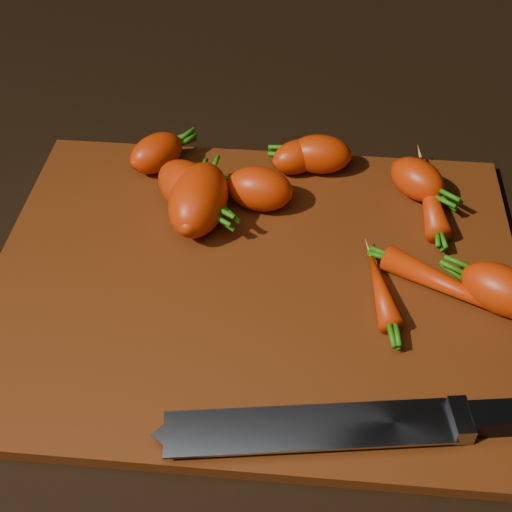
{
  "coord_description": "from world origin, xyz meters",
  "views": [
    {
      "loc": [
        0.04,
        -0.46,
        0.5
      ],
      "look_at": [
        0.0,
        0.01,
        0.03
      ],
      "focal_mm": 50.0,
      "sensor_mm": 36.0,
      "label": 1
    }
  ],
  "objects": [
    {
      "name": "carrot_5",
      "position": [
        0.03,
        0.17,
        0.03
      ],
      "size": [
        0.07,
        0.06,
        0.04
      ],
      "primitive_type": "ellipsoid",
      "rotation": [
        0.0,
        0.0,
        0.56
      ],
      "color": "red",
      "rests_on": "cutting_board"
    },
    {
      "name": "carrot_8",
      "position": [
        0.18,
        -0.01,
        0.02
      ],
      "size": [
        0.14,
        0.09,
        0.03
      ],
      "primitive_type": "ellipsoid",
      "rotation": [
        0.0,
        0.0,
        -0.53
      ],
      "color": "red",
      "rests_on": "cutting_board"
    },
    {
      "name": "knife",
      "position": [
        0.08,
        -0.16,
        0.02
      ],
      "size": [
        0.36,
        0.08,
        0.02
      ],
      "rotation": [
        0.0,
        0.0,
        0.15
      ],
      "color": "gray",
      "rests_on": "cutting_board"
    },
    {
      "name": "carrot_10",
      "position": [
        0.16,
        0.14,
        0.03
      ],
      "size": [
        0.07,
        0.07,
        0.04
      ],
      "primitive_type": "ellipsoid",
      "rotation": [
        0.0,
        0.0,
        5.49
      ],
      "color": "red",
      "rests_on": "cutting_board"
    },
    {
      "name": "carrot_4",
      "position": [
        0.06,
        0.17,
        0.03
      ],
      "size": [
        0.07,
        0.04,
        0.04
      ],
      "primitive_type": "ellipsoid",
      "rotation": [
        0.0,
        0.0,
        3.13
      ],
      "color": "red",
      "rests_on": "cutting_board"
    },
    {
      "name": "carrot_1",
      "position": [
        -0.0,
        0.1,
        0.04
      ],
      "size": [
        0.07,
        0.06,
        0.05
      ],
      "primitive_type": "ellipsoid",
      "rotation": [
        0.0,
        0.0,
        2.97
      ],
      "color": "red",
      "rests_on": "cutting_board"
    },
    {
      "name": "cutting_board",
      "position": [
        0.0,
        0.0,
        0.01
      ],
      "size": [
        0.5,
        0.4,
        0.01
      ],
      "primitive_type": "cube",
      "color": "#6C2E0F",
      "rests_on": "ground"
    },
    {
      "name": "carrot_9",
      "position": [
        0.12,
        -0.02,
        0.02
      ],
      "size": [
        0.04,
        0.09,
        0.02
      ],
      "primitive_type": "ellipsoid",
      "rotation": [
        0.0,
        0.0,
        1.76
      ],
      "color": "red",
      "rests_on": "cutting_board"
    },
    {
      "name": "carrot_2",
      "position": [
        -0.07,
        0.09,
        0.04
      ],
      "size": [
        0.1,
        0.1,
        0.05
      ],
      "primitive_type": "ellipsoid",
      "rotation": [
        0.0,
        0.0,
        -0.77
      ],
      "color": "red",
      "rests_on": "cutting_board"
    },
    {
      "name": "carrot_7",
      "position": [
        0.17,
        0.12,
        0.02
      ],
      "size": [
        0.03,
        0.13,
        0.03
      ],
      "primitive_type": "ellipsoid",
      "rotation": [
        0.0,
        0.0,
        1.64
      ],
      "color": "red",
      "rests_on": "cutting_board"
    },
    {
      "name": "carrot_3",
      "position": [
        -0.06,
        0.07,
        0.04
      ],
      "size": [
        0.07,
        0.1,
        0.06
      ],
      "primitive_type": "ellipsoid",
      "rotation": [
        0.0,
        0.0,
        1.49
      ],
      "color": "red",
      "rests_on": "cutting_board"
    },
    {
      "name": "ground",
      "position": [
        0.0,
        0.0,
        -0.01
      ],
      "size": [
        2.0,
        2.0,
        0.01
      ],
      "primitive_type": "cube",
      "color": "black"
    },
    {
      "name": "carrot_6",
      "position": [
        0.22,
        -0.02,
        0.03
      ],
      "size": [
        0.09,
        0.08,
        0.04
      ],
      "primitive_type": "ellipsoid",
      "rotation": [
        0.0,
        0.0,
        2.58
      ],
      "color": "red",
      "rests_on": "cutting_board"
    },
    {
      "name": "carrot_0",
      "position": [
        -0.12,
        0.16,
        0.03
      ],
      "size": [
        0.07,
        0.08,
        0.04
      ],
      "primitive_type": "ellipsoid",
      "rotation": [
        0.0,
        0.0,
        0.85
      ],
      "color": "red",
      "rests_on": "cutting_board"
    }
  ]
}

